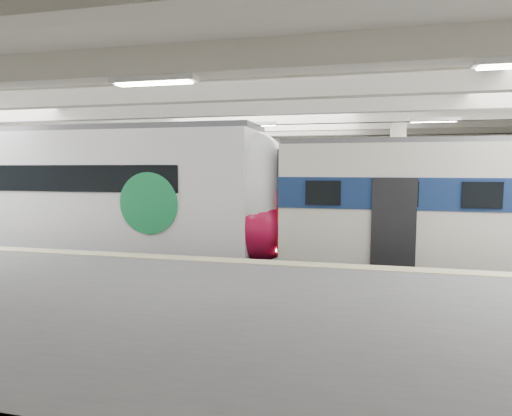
# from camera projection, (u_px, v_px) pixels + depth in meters

# --- Properties ---
(station_hall) EXTENTS (36.00, 24.00, 5.75)m
(station_hall) POSITION_uv_depth(u_px,v_px,m) (225.00, 173.00, 11.90)
(station_hall) COLOR black
(station_hall) RESTS_ON ground
(modern_emu) EXTENTS (14.85, 3.06, 4.74)m
(modern_emu) POSITION_uv_depth(u_px,v_px,m) (105.00, 198.00, 14.78)
(modern_emu) COLOR white
(modern_emu) RESTS_ON ground
(older_rer) EXTENTS (12.62, 2.79, 4.20)m
(older_rer) POSITION_uv_depth(u_px,v_px,m) (505.00, 210.00, 11.97)
(older_rer) COLOR silver
(older_rer) RESTS_ON ground
(far_train) EXTENTS (13.22, 3.18, 4.23)m
(far_train) POSITION_uv_depth(u_px,v_px,m) (112.00, 192.00, 20.82)
(far_train) COLOR white
(far_train) RESTS_ON ground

